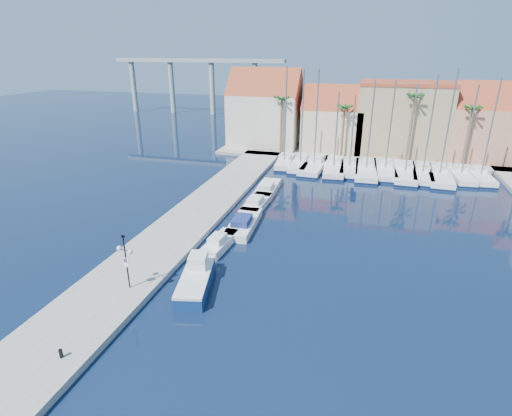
% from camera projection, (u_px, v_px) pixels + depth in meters
% --- Properties ---
extents(ground, '(260.00, 260.00, 0.00)m').
position_uv_depth(ground, '(234.00, 303.00, 28.39)').
color(ground, black).
rests_on(ground, ground).
extents(quay_west, '(6.00, 77.00, 0.50)m').
position_uv_depth(quay_west, '(195.00, 215.00, 42.65)').
color(quay_west, gray).
rests_on(quay_west, ground).
extents(shore_north, '(54.00, 16.00, 0.50)m').
position_uv_depth(shore_north, '(379.00, 152.00, 68.65)').
color(shore_north, gray).
rests_on(shore_north, ground).
extents(lamp_post, '(1.42, 0.63, 4.27)m').
position_uv_depth(lamp_post, '(125.00, 254.00, 28.27)').
color(lamp_post, black).
rests_on(lamp_post, quay_west).
extents(bollard, '(0.22, 0.22, 0.54)m').
position_uv_depth(bollard, '(61.00, 353.00, 22.57)').
color(bollard, black).
rests_on(bollard, quay_west).
extents(fishing_boat, '(3.37, 6.47, 2.16)m').
position_uv_depth(fishing_boat, '(196.00, 278.00, 30.09)').
color(fishing_boat, navy).
rests_on(fishing_boat, ground).
extents(motorboat_west_0, '(2.01, 5.28, 1.40)m').
position_uv_depth(motorboat_west_0, '(219.00, 243.00, 36.08)').
color(motorboat_west_0, white).
rests_on(motorboat_west_0, ground).
extents(motorboat_west_1, '(2.75, 7.41, 1.40)m').
position_uv_depth(motorboat_west_1, '(243.00, 223.00, 40.09)').
color(motorboat_west_1, white).
rests_on(motorboat_west_1, ground).
extents(motorboat_west_2, '(2.20, 6.43, 1.40)m').
position_uv_depth(motorboat_west_2, '(257.00, 203.00, 45.31)').
color(motorboat_west_2, white).
rests_on(motorboat_west_2, ground).
extents(motorboat_west_3, '(2.55, 7.18, 1.40)m').
position_uv_depth(motorboat_west_3, '(267.00, 189.00, 50.02)').
color(motorboat_west_3, white).
rests_on(motorboat_west_3, ground).
extents(sailboat_0, '(2.90, 8.54, 14.62)m').
position_uv_depth(sailboat_0, '(285.00, 161.00, 61.75)').
color(sailboat_0, white).
rests_on(sailboat_0, ground).
extents(sailboat_1, '(2.70, 9.72, 14.24)m').
position_uv_depth(sailboat_1, '(301.00, 163.00, 60.85)').
color(sailboat_1, white).
rests_on(sailboat_1, ground).
extents(sailboat_2, '(3.56, 11.49, 14.28)m').
position_uv_depth(sailboat_2, '(315.00, 165.00, 60.21)').
color(sailboat_2, white).
rests_on(sailboat_2, ground).
extents(sailboat_3, '(3.73, 11.10, 11.38)m').
position_uv_depth(sailboat_3, '(334.00, 167.00, 59.18)').
color(sailboat_3, white).
rests_on(sailboat_3, ground).
extents(sailboat_4, '(2.63, 9.43, 11.01)m').
position_uv_depth(sailboat_4, '(349.00, 167.00, 58.83)').
color(sailboat_4, white).
rests_on(sailboat_4, ground).
extents(sailboat_5, '(3.36, 11.53, 13.11)m').
position_uv_depth(sailboat_5, '(366.00, 169.00, 57.86)').
color(sailboat_5, white).
rests_on(sailboat_5, ground).
extents(sailboat_6, '(3.41, 10.75, 12.98)m').
position_uv_depth(sailboat_6, '(385.00, 169.00, 57.95)').
color(sailboat_6, white).
rests_on(sailboat_6, ground).
extents(sailboat_7, '(3.25, 11.21, 12.55)m').
position_uv_depth(sailboat_7, '(405.00, 172.00, 56.57)').
color(sailboat_7, white).
rests_on(sailboat_7, ground).
extents(sailboat_8, '(3.23, 10.36, 13.77)m').
position_uv_depth(sailboat_8, '(422.00, 173.00, 56.07)').
color(sailboat_8, white).
rests_on(sailboat_8, ground).
extents(sailboat_9, '(3.41, 11.47, 14.67)m').
position_uv_depth(sailboat_9, '(439.00, 175.00, 55.38)').
color(sailboat_9, white).
rests_on(sailboat_9, ground).
extents(sailboat_10, '(2.93, 9.18, 12.63)m').
position_uv_depth(sailboat_10, '(460.00, 174.00, 55.41)').
color(sailboat_10, white).
rests_on(sailboat_10, ground).
extents(sailboat_11, '(2.80, 8.80, 13.47)m').
position_uv_depth(sailboat_11, '(479.00, 175.00, 54.93)').
color(sailboat_11, white).
rests_on(sailboat_11, ground).
extents(building_0, '(12.30, 9.00, 13.50)m').
position_uv_depth(building_0, '(265.00, 112.00, 70.51)').
color(building_0, beige).
rests_on(building_0, shore_north).
extents(building_1, '(10.30, 8.00, 11.00)m').
position_uv_depth(building_1, '(333.00, 122.00, 67.92)').
color(building_1, tan).
rests_on(building_1, shore_north).
extents(building_2, '(14.20, 10.20, 11.50)m').
position_uv_depth(building_2, '(402.00, 118.00, 65.66)').
color(building_2, '#9B865F').
rests_on(building_2, shore_north).
extents(building_3, '(10.30, 8.00, 12.00)m').
position_uv_depth(building_3, '(483.00, 125.00, 61.87)').
color(building_3, tan).
rests_on(building_3, shore_north).
extents(palm_0, '(2.60, 2.60, 10.15)m').
position_uv_depth(palm_0, '(282.00, 101.00, 64.08)').
color(palm_0, brown).
rests_on(palm_0, shore_north).
extents(palm_1, '(2.60, 2.60, 9.15)m').
position_uv_depth(palm_1, '(345.00, 109.00, 61.89)').
color(palm_1, brown).
rests_on(palm_1, shore_north).
extents(palm_2, '(2.60, 2.60, 11.15)m').
position_uv_depth(palm_2, '(415.00, 99.00, 58.65)').
color(palm_2, brown).
rests_on(palm_2, shore_north).
extents(palm_3, '(2.60, 2.60, 9.65)m').
position_uv_depth(palm_3, '(473.00, 111.00, 57.14)').
color(palm_3, brown).
rests_on(palm_3, shore_north).
extents(viaduct, '(48.00, 2.20, 14.45)m').
position_uv_depth(viaduct, '(194.00, 75.00, 107.78)').
color(viaduct, '#9E9E99').
rests_on(viaduct, ground).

